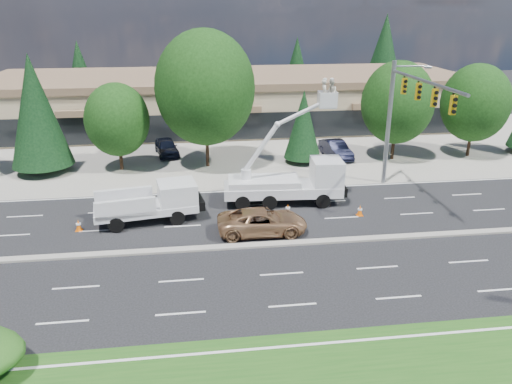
{
  "coord_description": "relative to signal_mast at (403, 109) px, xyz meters",
  "views": [
    {
      "loc": [
        -4.09,
        -24.79,
        12.79
      ],
      "look_at": [
        -0.6,
        2.2,
        2.4
      ],
      "focal_mm": 35.0,
      "sensor_mm": 36.0,
      "label": 1
    }
  ],
  "objects": [
    {
      "name": "signal_mast",
      "position": [
        0.0,
        0.0,
        0.0
      ],
      "size": [
        2.76,
        10.16,
        9.0
      ],
      "color": "gray",
      "rests_on": "ground"
    },
    {
      "name": "parked_car_west",
      "position": [
        -16.53,
        11.66,
        -5.32
      ],
      "size": [
        2.56,
        4.59,
        1.48
      ],
      "primitive_type": "imported",
      "rotation": [
        0.0,
        0.0,
        0.2
      ],
      "color": "black",
      "rests_on": "ground"
    },
    {
      "name": "ground",
      "position": [
        -10.03,
        -7.04,
        -6.06
      ],
      "size": [
        140.0,
        140.0,
        0.0
      ],
      "primitive_type": "plane",
      "color": "black",
      "rests_on": "ground"
    },
    {
      "name": "minivan",
      "position": [
        -10.33,
        -5.39,
        -5.32
      ],
      "size": [
        5.28,
        2.45,
        1.46
      ],
      "primitive_type": "imported",
      "rotation": [
        0.0,
        0.0,
        1.57
      ],
      "color": "#A77951",
      "rests_on": "ground"
    },
    {
      "name": "utility_pickup",
      "position": [
        -16.76,
        -2.77,
        -5.08
      ],
      "size": [
        6.49,
        3.27,
        2.38
      ],
      "rotation": [
        0.0,
        0.0,
        0.17
      ],
      "color": "silver",
      "rests_on": "ground"
    },
    {
      "name": "tree_front_d",
      "position": [
        -13.03,
        7.96,
        0.39
      ],
      "size": [
        7.93,
        7.93,
        11.01
      ],
      "color": "#332114",
      "rests_on": "ground"
    },
    {
      "name": "bucket_truck",
      "position": [
        -7.5,
        -0.89,
        -4.24
      ],
      "size": [
        8.2,
        2.96,
        8.36
      ],
      "rotation": [
        0.0,
        0.0,
        -0.06
      ],
      "color": "silver",
      "rests_on": "ground"
    },
    {
      "name": "road_median",
      "position": [
        -10.03,
        -7.04,
        -6.0
      ],
      "size": [
        120.0,
        0.55,
        0.12
      ],
      "primitive_type": "cube",
      "color": "gray",
      "rests_on": "ground"
    },
    {
      "name": "tree_back_c",
      "position": [
        -0.03,
        34.96,
        -1.48
      ],
      "size": [
        4.33,
        4.33,
        8.53
      ],
      "color": "#332114",
      "rests_on": "ground"
    },
    {
      "name": "tree_front_g",
      "position": [
        9.97,
        7.96,
        -1.35
      ],
      "size": [
        5.8,
        5.8,
        8.04
      ],
      "color": "#332114",
      "rests_on": "ground"
    },
    {
      "name": "traffic_cone_d",
      "position": [
        -3.78,
        -3.63,
        -5.72
      ],
      "size": [
        0.4,
        0.4,
        0.7
      ],
      "color": "#EA6007",
      "rests_on": "ground"
    },
    {
      "name": "concrete_apron",
      "position": [
        -10.03,
        12.96,
        -6.05
      ],
      "size": [
        140.0,
        22.0,
        0.01
      ],
      "primitive_type": "cube",
      "color": "gray",
      "rests_on": "ground"
    },
    {
      "name": "traffic_cone_b",
      "position": [
        -11.82,
        -3.65,
        -5.72
      ],
      "size": [
        0.4,
        0.4,
        0.7
      ],
      "color": "#EA6007",
      "rests_on": "ground"
    },
    {
      "name": "tree_front_c",
      "position": [
        -20.03,
        7.96,
        -1.95
      ],
      "size": [
        5.06,
        5.06,
        7.02
      ],
      "color": "#332114",
      "rests_on": "ground"
    },
    {
      "name": "strip_mall",
      "position": [
        -10.03,
        22.93,
        -3.23
      ],
      "size": [
        50.4,
        15.4,
        5.5
      ],
      "color": "tan",
      "rests_on": "ground"
    },
    {
      "name": "traffic_cone_c",
      "position": [
        -8.31,
        -2.82,
        -5.72
      ],
      "size": [
        0.4,
        0.4,
        0.7
      ],
      "color": "#EA6007",
      "rests_on": "ground"
    },
    {
      "name": "tree_back_a",
      "position": [
        -28.03,
        34.96,
        -1.58
      ],
      "size": [
        4.24,
        4.24,
        8.35
      ],
      "color": "#332114",
      "rests_on": "ground"
    },
    {
      "name": "traffic_cone_a",
      "position": [
        -21.16,
        -3.66,
        -5.72
      ],
      "size": [
        0.4,
        0.4,
        0.7
      ],
      "color": "#EA6007",
      "rests_on": "ground"
    },
    {
      "name": "tree_back_b",
      "position": [
        -14.03,
        34.96,
        -1.05
      ],
      "size": [
        4.74,
        4.74,
        9.33
      ],
      "color": "#332114",
      "rests_on": "ground"
    },
    {
      "name": "parked_car_east",
      "position": [
        -1.81,
        8.96,
        -5.31
      ],
      "size": [
        2.16,
        4.68,
        1.49
      ],
      "primitive_type": "imported",
      "rotation": [
        0.0,
        0.0,
        0.13
      ],
      "color": "black",
      "rests_on": "ground"
    },
    {
      "name": "tree_back_d",
      "position": [
        11.97,
        34.96,
        0.07
      ],
      "size": [
        5.79,
        5.79,
        11.41
      ],
      "color": "#332114",
      "rests_on": "ground"
    },
    {
      "name": "tree_front_e",
      "position": [
        -5.03,
        7.96,
        -2.77
      ],
      "size": [
        3.11,
        3.11,
        6.13
      ],
      "color": "#332114",
      "rests_on": "ground"
    },
    {
      "name": "tree_front_b",
      "position": [
        -26.03,
        7.96,
        -1.07
      ],
      "size": [
        4.72,
        4.72,
        9.3
      ],
      "color": "#332114",
      "rests_on": "ground"
    },
    {
      "name": "tree_front_f",
      "position": [
        2.97,
        7.96,
        -1.15
      ],
      "size": [
        6.04,
        6.04,
        8.38
      ],
      "color": "#332114",
      "rests_on": "ground"
    }
  ]
}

